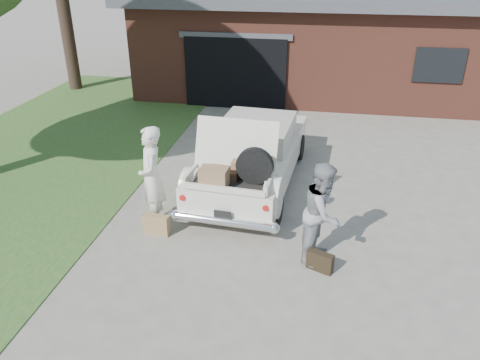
# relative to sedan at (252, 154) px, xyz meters

# --- Properties ---
(ground) EXTENTS (90.00, 90.00, 0.00)m
(ground) POSITION_rel_sedan_xyz_m (0.11, -2.68, -0.69)
(ground) COLOR gray
(ground) RESTS_ON ground
(grass_strip) EXTENTS (6.00, 16.00, 0.02)m
(grass_strip) POSITION_rel_sedan_xyz_m (-5.39, 0.32, -0.68)
(grass_strip) COLOR #2D4C1E
(grass_strip) RESTS_ON ground
(house) EXTENTS (12.80, 7.80, 3.30)m
(house) POSITION_rel_sedan_xyz_m (1.09, 8.79, 0.98)
(house) COLOR brown
(house) RESTS_ON ground
(sedan) EXTENTS (2.12, 4.77, 1.88)m
(sedan) POSITION_rel_sedan_xyz_m (0.00, 0.00, 0.00)
(sedan) COLOR beige
(sedan) RESTS_ON ground
(woman_left) EXTENTS (0.69, 0.81, 1.89)m
(woman_left) POSITION_rel_sedan_xyz_m (-1.52, -1.95, 0.26)
(woman_left) COLOR silver
(woman_left) RESTS_ON ground
(woman_right) EXTENTS (0.86, 0.98, 1.70)m
(woman_right) POSITION_rel_sedan_xyz_m (1.53, -2.50, 0.17)
(woman_right) COLOR gray
(woman_right) RESTS_ON ground
(suitcase_left) EXTENTS (0.50, 0.20, 0.37)m
(suitcase_left) POSITION_rel_sedan_xyz_m (-1.37, -2.31, -0.50)
(suitcase_left) COLOR #9E7E50
(suitcase_left) RESTS_ON ground
(suitcase_right) EXTENTS (0.45, 0.29, 0.33)m
(suitcase_right) POSITION_rel_sedan_xyz_m (1.55, -2.87, -0.52)
(suitcase_right) COLOR black
(suitcase_right) RESTS_ON ground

